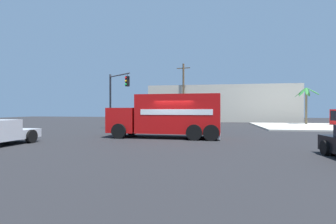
% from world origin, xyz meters
% --- Properties ---
extents(ground_plane, '(100.00, 100.00, 0.00)m').
position_xyz_m(ground_plane, '(0.00, 0.00, 0.00)').
color(ground_plane, black).
extents(sidewalk_corner_far, '(12.95, 12.95, 0.14)m').
position_xyz_m(sidewalk_corner_far, '(13.91, 13.91, 0.07)').
color(sidewalk_corner_far, '#B2ADA0').
rests_on(sidewalk_corner_far, ground).
extents(delivery_truck, '(7.68, 2.98, 2.94)m').
position_xyz_m(delivery_truck, '(-0.51, 0.39, 1.52)').
color(delivery_truck, red).
rests_on(delivery_truck, ground).
extents(traffic_light_primary, '(2.96, 2.42, 5.55)m').
position_xyz_m(traffic_light_primary, '(-7.02, 7.16, 3.63)').
color(traffic_light_primary, '#38383D').
rests_on(traffic_light_primary, ground).
extents(vending_machine_red, '(1.14, 1.17, 1.85)m').
position_xyz_m(vending_machine_red, '(16.86, 16.75, 1.07)').
color(vending_machine_red, red).
rests_on(vending_machine_red, sidewalk_corner_far).
extents(palm_tree_far, '(2.90, 3.10, 4.62)m').
position_xyz_m(palm_tree_far, '(14.05, 17.97, 3.38)').
color(palm_tree_far, '#7A6647').
rests_on(palm_tree_far, sidewalk_corner_far).
extents(utility_pole, '(2.18, 0.57, 9.21)m').
position_xyz_m(utility_pole, '(-2.19, 23.26, 4.75)').
color(utility_pole, brown).
rests_on(utility_pole, ground).
extents(building_backdrop, '(23.71, 6.00, 5.89)m').
position_xyz_m(building_backdrop, '(3.79, 26.68, 2.95)').
color(building_backdrop, beige).
rests_on(building_backdrop, ground).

